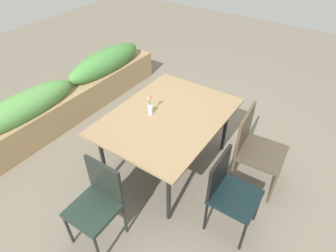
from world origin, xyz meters
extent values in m
plane|color=#756B5B|center=(0.00, 0.00, 0.00)|extent=(12.00, 12.00, 0.00)
cube|color=#8C704C|center=(-0.04, -0.04, 0.77)|extent=(1.57, 1.17, 0.02)
cube|color=black|center=(-0.04, -0.04, 0.74)|extent=(1.53, 1.14, 0.02)
cylinder|color=black|center=(-0.69, -0.49, 0.38)|extent=(0.05, 0.05, 0.75)
cylinder|color=black|center=(0.61, -0.49, 0.38)|extent=(0.05, 0.05, 0.75)
cylinder|color=black|center=(-0.69, 0.40, 0.38)|extent=(0.05, 0.05, 0.75)
cylinder|color=black|center=(0.61, 0.40, 0.38)|extent=(0.05, 0.05, 0.75)
cube|color=black|center=(-0.39, -1.06, 0.45)|extent=(0.43, 0.43, 0.04)
cube|color=black|center=(-0.39, -0.86, 0.67)|extent=(0.41, 0.03, 0.42)
cylinder|color=black|center=(-0.20, -1.25, 0.22)|extent=(0.03, 0.03, 0.44)
cylinder|color=black|center=(-0.58, -1.26, 0.22)|extent=(0.03, 0.03, 0.44)
cylinder|color=black|center=(-0.20, -0.86, 0.22)|extent=(0.03, 0.03, 0.44)
cylinder|color=black|center=(-0.59, -0.87, 0.22)|extent=(0.03, 0.03, 0.44)
cube|color=#1E2E25|center=(-1.25, -0.04, 0.45)|extent=(0.43, 0.43, 0.04)
cube|color=black|center=(-1.06, -0.04, 0.68)|extent=(0.04, 0.40, 0.43)
cylinder|color=black|center=(-1.44, -0.24, 0.22)|extent=(0.03, 0.03, 0.44)
cylinder|color=black|center=(-1.45, 0.14, 0.22)|extent=(0.03, 0.03, 0.44)
cylinder|color=black|center=(-1.06, -0.23, 0.22)|extent=(0.03, 0.03, 0.44)
cylinder|color=black|center=(-1.07, 0.15, 0.22)|extent=(0.03, 0.03, 0.44)
cube|color=#453B2F|center=(0.31, -1.06, 0.47)|extent=(0.53, 0.53, 0.04)
cube|color=#4C3D2D|center=(0.30, -0.83, 0.71)|extent=(0.47, 0.06, 0.47)
cylinder|color=#4C3D2D|center=(0.56, -1.27, 0.23)|extent=(0.03, 0.03, 0.46)
cylinder|color=#4C3D2D|center=(0.10, -1.30, 0.23)|extent=(0.03, 0.03, 0.46)
cylinder|color=#4C3D2D|center=(0.52, -0.82, 0.23)|extent=(0.03, 0.03, 0.46)
cylinder|color=#4C3D2D|center=(0.07, -0.85, 0.23)|extent=(0.03, 0.03, 0.46)
cylinder|color=silver|center=(-0.12, 0.14, 0.83)|extent=(0.05, 0.05, 0.11)
cylinder|color=#47843D|center=(-0.13, 0.13, 0.93)|extent=(0.01, 0.01, 0.17)
sphere|color=#DB4C56|center=(-0.13, 0.13, 1.02)|extent=(0.03, 0.03, 0.03)
cylinder|color=#47843D|center=(-0.12, 0.14, 0.92)|extent=(0.01, 0.01, 0.15)
sphere|color=pink|center=(-0.12, 0.14, 0.99)|extent=(0.04, 0.04, 0.04)
cylinder|color=#47843D|center=(-0.13, 0.14, 0.92)|extent=(0.01, 0.01, 0.14)
sphere|color=#EFCC4C|center=(-0.13, 0.14, 0.99)|extent=(0.03, 0.03, 0.03)
cube|color=#9E7F56|center=(0.06, 1.77, 0.23)|extent=(3.35, 0.46, 0.46)
ellipsoid|color=#569347|center=(-0.70, 1.77, 0.56)|extent=(1.51, 0.41, 0.36)
ellipsoid|color=#47843D|center=(0.81, 1.77, 0.58)|extent=(1.51, 0.41, 0.40)
camera|label=1|loc=(-2.13, -1.46, 2.67)|focal=30.22mm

